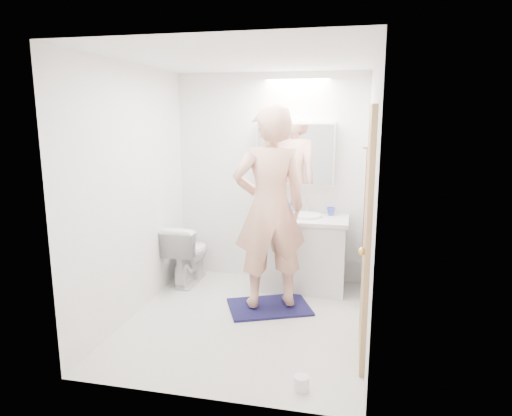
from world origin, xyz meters
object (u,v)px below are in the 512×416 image
(medicine_cabinet, at_px, (295,154))
(person, at_px, (270,208))
(toothbrush_cup, at_px, (331,211))
(toilet, at_px, (188,253))
(soap_bottle_a, at_px, (284,204))
(toilet_paper_roll, at_px, (301,383))
(vanity_cabinet, at_px, (304,255))
(soap_bottle_b, at_px, (292,206))

(medicine_cabinet, height_order, person, person)
(person, bearing_deg, toothbrush_cup, -147.71)
(toilet, distance_m, person, 1.37)
(person, distance_m, toothbrush_cup, 0.98)
(toilet, bearing_deg, soap_bottle_a, -164.01)
(medicine_cabinet, height_order, toothbrush_cup, medicine_cabinet)
(toilet, height_order, soap_bottle_a, soap_bottle_a)
(toothbrush_cup, height_order, toilet_paper_roll, toothbrush_cup)
(toilet, xyz_separation_m, toilet_paper_roll, (1.55, -1.84, -0.30))
(toothbrush_cup, distance_m, toilet_paper_roll, 2.27)
(toothbrush_cup, bearing_deg, vanity_cabinet, -149.48)
(medicine_cabinet, height_order, toilet, medicine_cabinet)
(vanity_cabinet, distance_m, toothbrush_cup, 0.57)
(vanity_cabinet, relative_size, person, 0.45)
(soap_bottle_b, relative_size, toothbrush_cup, 1.70)
(medicine_cabinet, relative_size, person, 0.44)
(medicine_cabinet, distance_m, toilet_paper_roll, 2.63)
(soap_bottle_b, xyz_separation_m, toothbrush_cup, (0.45, -0.02, -0.04))
(medicine_cabinet, xyz_separation_m, person, (-0.13, -0.85, -0.46))
(soap_bottle_a, relative_size, toilet_paper_roll, 1.92)
(medicine_cabinet, distance_m, soap_bottle_a, 0.59)
(medicine_cabinet, relative_size, soap_bottle_b, 5.40)
(vanity_cabinet, relative_size, toothbrush_cup, 9.36)
(medicine_cabinet, relative_size, soap_bottle_a, 4.16)
(vanity_cabinet, height_order, toilet_paper_roll, vanity_cabinet)
(person, relative_size, soap_bottle_a, 9.36)
(soap_bottle_a, bearing_deg, vanity_cabinet, -30.39)
(person, xyz_separation_m, soap_bottle_b, (0.10, 0.82, -0.14))
(person, height_order, soap_bottle_b, person)
(soap_bottle_a, height_order, soap_bottle_b, soap_bottle_a)
(toilet, xyz_separation_m, soap_bottle_a, (1.09, 0.27, 0.57))
(toilet, distance_m, soap_bottle_b, 1.32)
(medicine_cabinet, bearing_deg, person, -98.71)
(toilet, distance_m, toilet_paper_roll, 2.43)
(toothbrush_cup, bearing_deg, toilet_paper_roll, -91.67)
(medicine_cabinet, height_order, toilet_paper_roll, medicine_cabinet)
(medicine_cabinet, xyz_separation_m, toothbrush_cup, (0.42, -0.05, -0.64))
(medicine_cabinet, relative_size, toilet, 1.25)
(toilet, height_order, toothbrush_cup, toothbrush_cup)
(medicine_cabinet, bearing_deg, vanity_cabinet, -55.00)
(person, relative_size, toothbrush_cup, 20.60)
(toilet, distance_m, toothbrush_cup, 1.71)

